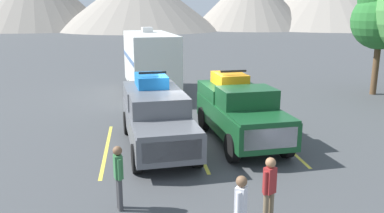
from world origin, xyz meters
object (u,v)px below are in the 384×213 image
(pickup_truck_a, at_px, (156,114))
(camper_trailer_a, at_px, (150,60))
(person_c, at_px, (241,209))
(pickup_truck_b, at_px, (240,110))
(person_b, at_px, (269,188))
(person_a, at_px, (118,173))

(pickup_truck_a, distance_m, camper_trailer_a, 9.09)
(pickup_truck_a, bearing_deg, person_c, -78.70)
(pickup_truck_a, xyz_separation_m, person_c, (1.34, -6.72, -0.22))
(camper_trailer_a, bearing_deg, pickup_truck_a, -90.74)
(pickup_truck_b, bearing_deg, camper_trailer_a, 108.68)
(pickup_truck_a, height_order, person_b, pickup_truck_a)
(person_c, bearing_deg, camper_trailer_a, 94.45)
(pickup_truck_a, xyz_separation_m, pickup_truck_b, (3.11, 0.18, 0.02))
(person_a, bearing_deg, pickup_truck_b, 48.24)
(pickup_truck_b, xyz_separation_m, camper_trailer_a, (-3.00, 8.86, 0.81))
(camper_trailer_a, height_order, person_c, camper_trailer_a)
(pickup_truck_b, distance_m, camper_trailer_a, 9.39)
(pickup_truck_a, xyz_separation_m, camper_trailer_a, (0.12, 9.05, 0.83))
(person_b, bearing_deg, pickup_truck_b, 81.63)
(person_b, distance_m, person_c, 1.19)
(camper_trailer_a, bearing_deg, pickup_truck_b, -71.32)
(person_b, relative_size, person_c, 1.02)
(camper_trailer_a, bearing_deg, person_c, -85.55)
(pickup_truck_b, distance_m, person_a, 6.43)
(pickup_truck_b, relative_size, camper_trailer_a, 0.70)
(pickup_truck_b, distance_m, person_b, 6.17)
(person_c, bearing_deg, person_a, 139.80)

